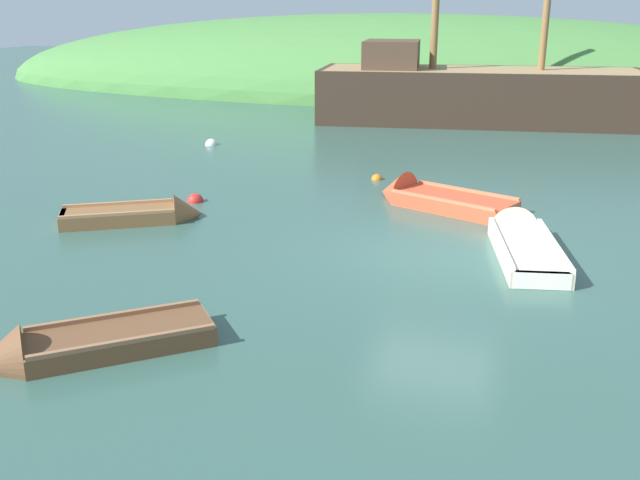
% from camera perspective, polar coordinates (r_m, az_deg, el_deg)
% --- Properties ---
extents(ground_plane, '(120.00, 120.00, 0.00)m').
position_cam_1_polar(ground_plane, '(13.99, 9.46, -1.13)').
color(ground_plane, '#33564C').
extents(shore_hill, '(52.85, 19.17, 8.40)m').
position_cam_1_polar(shore_hill, '(43.33, 6.03, 12.09)').
color(shore_hill, '#477F3D').
rests_on(shore_hill, ground).
extents(sailing_ship, '(15.83, 6.20, 10.95)m').
position_cam_1_polar(sailing_ship, '(30.46, 12.36, 10.79)').
color(sailing_ship, '#38281E').
rests_on(sailing_ship, ground).
extents(rowboat_center, '(3.03, 2.86, 0.97)m').
position_cam_1_polar(rowboat_center, '(10.45, -18.68, -8.30)').
color(rowboat_center, brown).
rests_on(rowboat_center, ground).
extents(rowboat_near_dock, '(3.67, 2.42, 1.20)m').
position_cam_1_polar(rowboat_near_dock, '(17.40, 8.91, 3.13)').
color(rowboat_near_dock, '#C64C2D').
rests_on(rowboat_near_dock, ground).
extents(rowboat_far, '(3.12, 2.46, 0.94)m').
position_cam_1_polar(rowboat_far, '(16.39, -14.12, 1.80)').
color(rowboat_far, brown).
rests_on(rowboat_far, ground).
extents(rowboat_outer_right, '(1.88, 4.00, 1.02)m').
position_cam_1_polar(rowboat_outer_right, '(14.67, 15.82, -0.27)').
color(rowboat_outer_right, beige).
rests_on(rowboat_outer_right, ground).
extents(buoy_white, '(0.43, 0.43, 0.43)m').
position_cam_1_polar(buoy_white, '(25.16, -8.72, 7.56)').
color(buoy_white, white).
rests_on(buoy_white, ground).
extents(buoy_red, '(0.41, 0.41, 0.41)m').
position_cam_1_polar(buoy_red, '(17.80, -9.97, 3.06)').
color(buoy_red, red).
rests_on(buoy_red, ground).
extents(buoy_orange, '(0.31, 0.31, 0.31)m').
position_cam_1_polar(buoy_orange, '(19.88, 4.58, 4.87)').
color(buoy_orange, orange).
rests_on(buoy_orange, ground).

